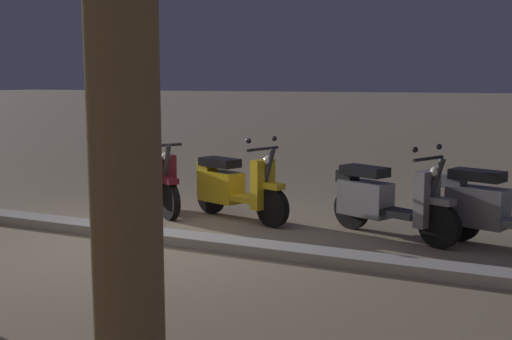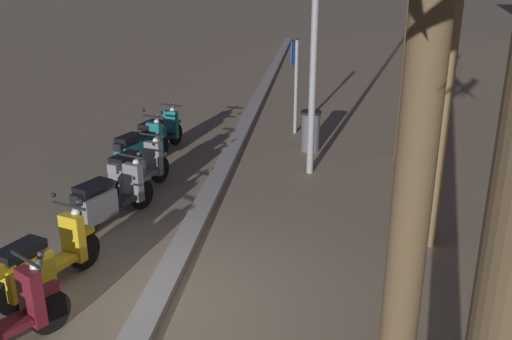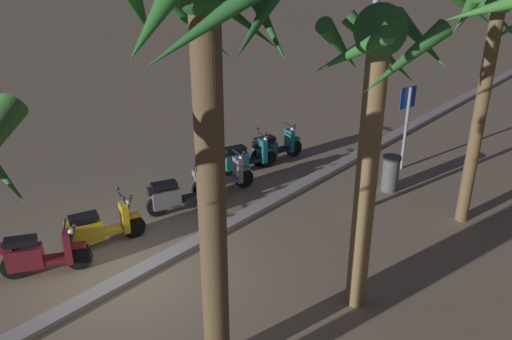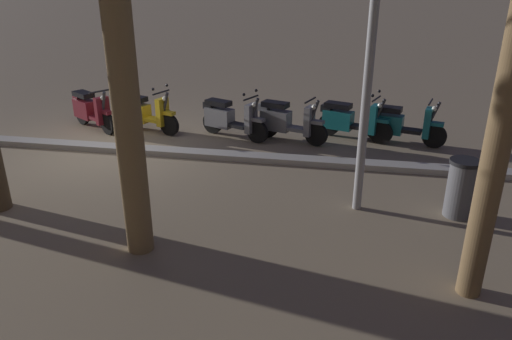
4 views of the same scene
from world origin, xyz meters
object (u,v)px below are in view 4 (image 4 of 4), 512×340
Objects in this scene: scooter_teal_far_back at (400,124)px; scooter_teal_mid_centre at (349,120)px; scooter_grey_mid_front at (286,121)px; scooter_yellow_lead_nearest at (145,113)px; scooter_grey_mid_rear at (229,118)px; litter_bin at (461,188)px; scooter_maroon_tail_end at (91,110)px.

scooter_teal_mid_centre is (1.12, -0.11, 0.00)m from scooter_teal_far_back.
scooter_yellow_lead_nearest is (3.47, -0.12, -0.02)m from scooter_grey_mid_front.
litter_bin is (-4.51, 3.23, 0.03)m from scooter_grey_mid_rear.
scooter_yellow_lead_nearest is 1.40m from scooter_maroon_tail_end.
scooter_yellow_lead_nearest is 1.77× the size of litter_bin.
scooter_teal_mid_centre is 4.91m from scooter_yellow_lead_nearest.
scooter_grey_mid_rear is (2.77, 0.38, 0.01)m from scooter_teal_mid_centre.
scooter_teal_mid_centre is at bearing -177.01° from scooter_maroon_tail_end.
scooter_grey_mid_rear reaches higher than litter_bin.
scooter_grey_mid_rear is 5.54m from litter_bin.
scooter_maroon_tail_end is (6.30, 0.33, 0.02)m from scooter_teal_mid_centre.
scooter_grey_mid_rear is at bearing -35.57° from litter_bin.
scooter_grey_mid_front is 1.00× the size of scooter_yellow_lead_nearest.
scooter_maroon_tail_end is at bearing 2.99° from scooter_teal_mid_centre.
scooter_teal_far_back is 1.02× the size of scooter_grey_mid_rear.
scooter_teal_far_back is 1.02× the size of scooter_teal_mid_centre.
scooter_grey_mid_rear and scooter_yellow_lead_nearest have the same top height.
scooter_teal_far_back is at bearing 174.54° from scooter_teal_mid_centre.
scooter_grey_mid_rear is at bearing -1.45° from scooter_grey_mid_front.
litter_bin is at bearing 157.85° from scooter_maroon_tail_end.
scooter_grey_mid_front is 1.78× the size of litter_bin.
scooter_grey_mid_front is at bearing 177.94° from scooter_yellow_lead_nearest.
scooter_teal_mid_centre reaches higher than litter_bin.
scooter_teal_mid_centre is 2.79m from scooter_grey_mid_rear.
scooter_teal_mid_centre reaches higher than scooter_teal_far_back.
scooter_maroon_tail_end is at bearing -0.94° from scooter_grey_mid_front.
scooter_grey_mid_front is at bearing 179.06° from scooter_maroon_tail_end.
scooter_teal_mid_centre is at bearing -5.46° from scooter_teal_far_back.
scooter_yellow_lead_nearest is 1.11× the size of scooter_maroon_tail_end.
scooter_teal_far_back is 6.02m from scooter_yellow_lead_nearest.
scooter_grey_mid_rear is at bearing 3.94° from scooter_teal_far_back.
litter_bin is at bearing 134.80° from scooter_grey_mid_front.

